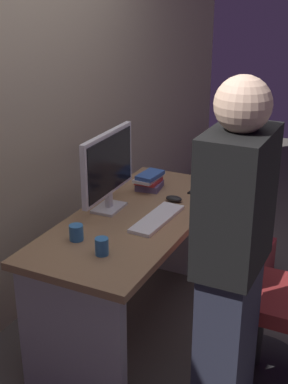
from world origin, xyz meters
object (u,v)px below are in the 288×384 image
at_px(cell_phone, 200,194).
at_px(desk, 136,250).
at_px(book_stack, 149,181).
at_px(handbag, 260,262).
at_px(person_at_desk, 232,267).
at_px(monitor, 108,167).
at_px(cup_near_keyboard, 102,246).
at_px(mouse, 174,199).
at_px(cup_by_monitor, 76,233).
at_px(keyboard, 157,219).
at_px(office_chair, 251,297).

bearing_deg(cell_phone, desk, 160.17).
distance_m(book_stack, handbag, 1.01).
height_order(person_at_desk, monitor, person_at_desk).
bearing_deg(cup_near_keyboard, mouse, -4.03).
bearing_deg(cup_by_monitor, desk, -18.68).
bearing_deg(keyboard, desk, 89.10).
bearing_deg(person_at_desk, mouse, 37.04).
height_order(mouse, book_stack, book_stack).
xyz_separation_m(keyboard, mouse, (0.29, 0.02, 0.01)).
xyz_separation_m(cup_near_keyboard, handbag, (1.32, -0.47, -0.63)).
xyz_separation_m(keyboard, book_stack, (0.41, 0.24, 0.04)).
bearing_deg(person_at_desk, office_chair, 1.18).
bearing_deg(monitor, keyboard, -93.30).
bearing_deg(keyboard, cup_near_keyboard, 173.29).
xyz_separation_m(desk, office_chair, (-0.06, -0.70, -0.08)).
distance_m(office_chair, book_stack, 1.00).
relative_size(desk, cell_phone, 10.48).
relative_size(desk, cup_near_keyboard, 17.58).
bearing_deg(person_at_desk, cup_near_keyboard, 86.99).
relative_size(desk, book_stack, 7.20).
distance_m(cup_near_keyboard, handbag, 1.54).
distance_m(keyboard, mouse, 0.29).
distance_m(office_chair, cell_phone, 0.77).
bearing_deg(book_stack, office_chair, -119.78).
relative_size(office_chair, monitor, 1.74).
height_order(person_at_desk, keyboard, person_at_desk).
bearing_deg(cell_phone, monitor, 144.02).
bearing_deg(keyboard, mouse, 7.14).
bearing_deg(monitor, book_stack, -9.98).
xyz_separation_m(mouse, cell_phone, (0.18, -0.10, -0.01)).
height_order(desk, cup_near_keyboard, cup_near_keyboard).
distance_m(monitor, handbag, 1.38).
relative_size(monitor, cup_near_keyboard, 6.30).
bearing_deg(person_at_desk, cell_phone, 27.14).
height_order(keyboard, cup_by_monitor, cup_by_monitor).
distance_m(mouse, cup_by_monitor, 0.72).
xyz_separation_m(book_stack, cell_phone, (0.06, -0.32, -0.05)).
bearing_deg(cell_phone, keyboard, 175.65).
relative_size(desk, monitor, 2.79).
bearing_deg(office_chair, keyboard, 84.38).
relative_size(desk, cup_by_monitor, 18.51).
relative_size(office_chair, book_stack, 4.48).
relative_size(book_stack, cell_phone, 1.46).
height_order(mouse, handbag, mouse).
relative_size(person_at_desk, cup_near_keyboard, 19.10).
bearing_deg(person_at_desk, handbag, 7.40).
height_order(desk, keyboard, keyboard).
distance_m(desk, mouse, 0.38).
distance_m(person_at_desk, monitor, 1.04).
height_order(monitor, cup_by_monitor, monitor).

